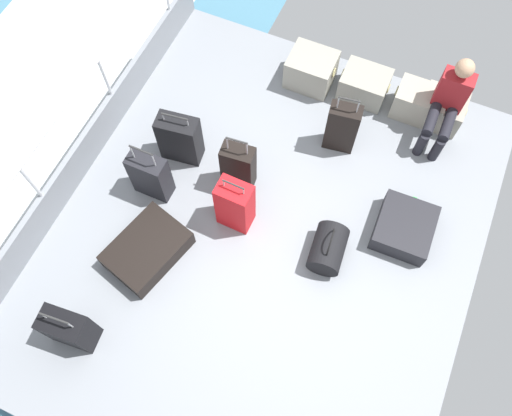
{
  "coord_description": "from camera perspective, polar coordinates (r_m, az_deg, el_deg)",
  "views": [
    {
      "loc": [
        0.76,
        -1.96,
        5.17
      ],
      "look_at": [
        -0.16,
        0.14,
        0.25
      ],
      "focal_mm": 36.54,
      "sensor_mm": 36.0,
      "label": 1
    }
  ],
  "objects": [
    {
      "name": "ground_plane",
      "position": [
        5.61,
        0.93,
        -2.96
      ],
      "size": [
        4.4,
        5.2,
        0.06
      ],
      "primitive_type": "cube",
      "color": "gray"
    },
    {
      "name": "suitcase_5",
      "position": [
        5.7,
        15.91,
        -2.09
      ],
      "size": [
        0.59,
        0.64,
        0.25
      ],
      "color": "black",
      "rests_on": "ground_plane"
    },
    {
      "name": "cargo_crate_0",
      "position": [
        6.51,
        6.05,
        14.83
      ],
      "size": [
        0.58,
        0.47,
        0.41
      ],
      "color": "gray",
      "rests_on": "ground_plane"
    },
    {
      "name": "sea_wake",
      "position": [
        7.3,
        -26.24,
        7.02
      ],
      "size": [
        12.0,
        12.0,
        0.01
      ],
      "color": "teal",
      "rests_on": "ground_plane"
    },
    {
      "name": "cargo_crate_3",
      "position": [
        6.53,
        19.67,
        10.12
      ],
      "size": [
        0.52,
        0.44,
        0.35
      ],
      "color": "#9E9989",
      "rests_on": "ground_plane"
    },
    {
      "name": "suitcase_0",
      "position": [
        5.56,
        -1.94,
        4.5
      ],
      "size": [
        0.36,
        0.23,
        0.87
      ],
      "color": "black",
      "rests_on": "ground_plane"
    },
    {
      "name": "suitcase_7",
      "position": [
        5.65,
        -11.48,
        3.49
      ],
      "size": [
        0.4,
        0.22,
        0.84
      ],
      "color": "black",
      "rests_on": "ground_plane"
    },
    {
      "name": "passenger_seated",
      "position": [
        6.13,
        20.31,
        10.85
      ],
      "size": [
        0.34,
        0.66,
        1.05
      ],
      "color": "maroon",
      "rests_on": "ground_plane"
    },
    {
      "name": "railing_port",
      "position": [
        5.64,
        -19.88,
        8.62
      ],
      "size": [
        0.04,
        4.2,
        1.02
      ],
      "color": "silver",
      "rests_on": "ground_plane"
    },
    {
      "name": "duffel_bag",
      "position": [
        5.39,
        7.9,
        -4.42
      ],
      "size": [
        0.38,
        0.51,
        0.49
      ],
      "color": "black",
      "rests_on": "ground_plane"
    },
    {
      "name": "cargo_crate_2",
      "position": [
        6.47,
        17.44,
        10.91
      ],
      "size": [
        0.6,
        0.39,
        0.39
      ],
      "color": "#9E9989",
      "rests_on": "ground_plane"
    },
    {
      "name": "gunwale_port",
      "position": [
        6.08,
        -18.26,
        5.76
      ],
      "size": [
        0.06,
        5.2,
        0.45
      ],
      "primitive_type": "cube",
      "color": "gray",
      "rests_on": "ground_plane"
    },
    {
      "name": "suitcase_6",
      "position": [
        5.33,
        -2.31,
        0.32
      ],
      "size": [
        0.36,
        0.26,
        0.82
      ],
      "color": "red",
      "rests_on": "ground_plane"
    },
    {
      "name": "suitcase_1",
      "position": [
        5.82,
        -8.33,
        7.52
      ],
      "size": [
        0.48,
        0.29,
        0.75
      ],
      "color": "black",
      "rests_on": "ground_plane"
    },
    {
      "name": "suitcase_2",
      "position": [
        5.51,
        -11.81,
        -4.46
      ],
      "size": [
        0.78,
        0.94,
        0.24
      ],
      "color": "black",
      "rests_on": "ground_plane"
    },
    {
      "name": "suitcase_3",
      "position": [
        5.31,
        -19.76,
        -12.32
      ],
      "size": [
        0.46,
        0.29,
        0.71
      ],
      "color": "black",
      "rests_on": "ground_plane"
    },
    {
      "name": "cargo_crate_1",
      "position": [
        6.5,
        11.78,
        13.07
      ],
      "size": [
        0.58,
        0.44,
        0.35
      ],
      "color": "gray",
      "rests_on": "ground_plane"
    },
    {
      "name": "suitcase_4",
      "position": [
        5.9,
        9.39,
        8.69
      ],
      "size": [
        0.37,
        0.24,
        0.85
      ],
      "color": "black",
      "rests_on": "ground_plane"
    }
  ]
}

